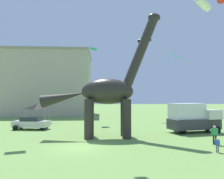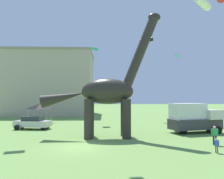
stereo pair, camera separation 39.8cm
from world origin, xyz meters
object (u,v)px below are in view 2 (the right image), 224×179
object	(u,v)px
festival_canopy_tent	(40,106)
kite_near_high	(146,40)
dinosaur_sculpture	(107,91)
parked_box_truck	(194,118)
person_photographer	(180,118)
person_vendor_side	(217,144)
parked_sedan_left	(33,122)
kite_high_left	(206,1)
kite_mid_center	(177,56)
kite_far_right	(95,49)
person_watching_child	(215,133)

from	to	relation	value
festival_canopy_tent	kite_near_high	xyz separation A→B (m)	(17.48, 5.41, 11.99)
dinosaur_sculpture	parked_box_truck	bearing A→B (deg)	4.47
parked_box_truck	person_photographer	bearing A→B (deg)	69.86
dinosaur_sculpture	person_photographer	world-z (taller)	dinosaur_sculpture
person_vendor_side	dinosaur_sculpture	bearing A→B (deg)	-93.29
parked_sedan_left	kite_near_high	distance (m)	24.65
kite_high_left	person_vendor_side	bearing A→B (deg)	-104.73
kite_high_left	kite_mid_center	size ratio (longest dim) A/B	2.00
person_photographer	kite_mid_center	size ratio (longest dim) A/B	1.24
person_photographer	kite_far_right	size ratio (longest dim) A/B	0.95
person_photographer	kite_high_left	xyz separation A→B (m)	(-2.27, -13.16, 10.79)
parked_box_truck	kite_near_high	world-z (taller)	kite_near_high
dinosaur_sculpture	kite_far_right	size ratio (longest dim) A/B	7.11
kite_mid_center	kite_near_high	bearing A→B (deg)	118.60
parked_sedan_left	person_watching_child	distance (m)	20.07
person_vendor_side	kite_near_high	distance (m)	28.06
kite_far_right	person_watching_child	bearing A→B (deg)	-58.43
kite_near_high	kite_high_left	distance (m)	22.11
dinosaur_sculpture	kite_mid_center	distance (m)	16.95
person_watching_child	kite_high_left	bearing A→B (deg)	-150.09
parked_box_truck	kite_mid_center	xyz separation A→B (m)	(1.39, 9.15, 8.62)
dinosaur_sculpture	parked_sedan_left	size ratio (longest dim) A/B	2.76
festival_canopy_tent	kite_high_left	distance (m)	26.28
person_watching_child	kite_mid_center	world-z (taller)	kite_mid_center
dinosaur_sculpture	parked_sedan_left	world-z (taller)	dinosaur_sculpture
festival_canopy_tent	kite_mid_center	world-z (taller)	kite_mid_center
kite_near_high	dinosaur_sculpture	bearing A→B (deg)	-112.17
festival_canopy_tent	kite_near_high	distance (m)	21.88
kite_far_right	festival_canopy_tent	bearing A→B (deg)	-176.81
person_photographer	kite_near_high	world-z (taller)	kite_near_high
parked_sedan_left	person_photographer	world-z (taller)	person_photographer
kite_mid_center	parked_box_truck	bearing A→B (deg)	-98.66
parked_sedan_left	person_vendor_side	world-z (taller)	parked_sedan_left
dinosaur_sculpture	kite_mid_center	world-z (taller)	dinosaur_sculpture
parked_sedan_left	parked_box_truck	bearing A→B (deg)	-0.66
kite_far_right	person_photographer	bearing A→B (deg)	-17.44
parked_box_truck	person_photographer	world-z (taller)	parked_box_truck
festival_canopy_tent	kite_mid_center	bearing A→B (deg)	-3.15
kite_high_left	kite_near_high	bearing A→B (deg)	91.99
kite_far_right	kite_near_high	bearing A→B (deg)	28.39
kite_near_high	person_watching_child	bearing A→B (deg)	-86.67
parked_sedan_left	kite_near_high	bearing A→B (deg)	46.72
festival_canopy_tent	kite_far_right	bearing A→B (deg)	3.19
person_photographer	festival_canopy_tent	world-z (taller)	festival_canopy_tent
person_watching_child	kite_high_left	size ratio (longest dim) A/B	0.58
person_photographer	kite_far_right	distance (m)	16.60
parked_sedan_left	parked_box_truck	world-z (taller)	parked_box_truck
dinosaur_sculpture	person_photographer	distance (m)	14.40
person_watching_child	kite_near_high	distance (m)	25.81
person_vendor_side	person_watching_child	size ratio (longest dim) A/B	0.65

